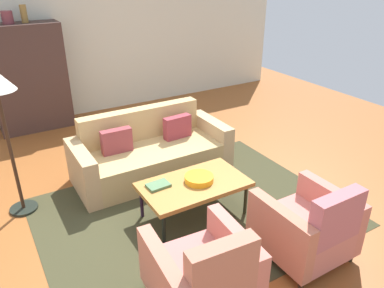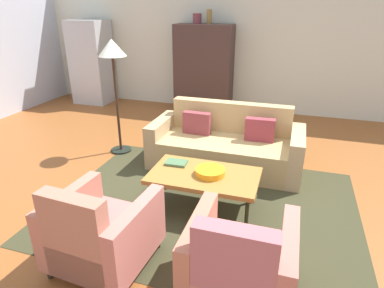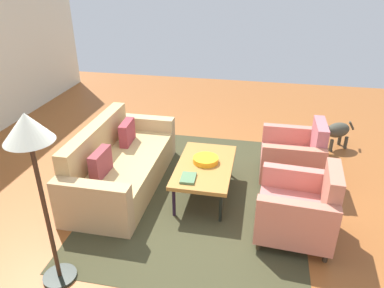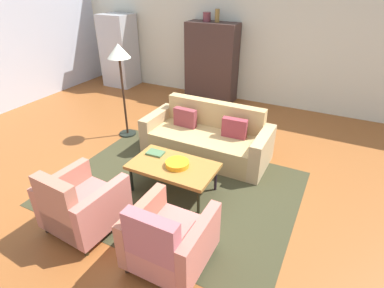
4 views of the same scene
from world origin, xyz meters
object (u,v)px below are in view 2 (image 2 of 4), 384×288
object	(u,v)px
coffee_table	(204,177)
fruit_bowl	(210,172)
vase_tall	(197,19)
vase_round	(209,17)
refrigerator	(92,62)
floor_lamp	(113,59)
armchair_right	(239,266)
book_stack	(176,163)
cabinet	(204,69)
armchair_left	(99,235)
couch	(226,146)

from	to	relation	value
coffee_table	fruit_bowl	bearing A→B (deg)	0.00
fruit_bowl	vase_tall	distance (m)	4.14
vase_round	refrigerator	distance (m)	2.94
floor_lamp	armchair_right	bearing A→B (deg)	-45.10
book_stack	floor_lamp	xyz separation A→B (m)	(-1.32, 1.00, 0.99)
armchair_right	vase_round	distance (m)	5.32
vase_round	floor_lamp	size ratio (longest dim) A/B	0.16
vase_tall	floor_lamp	size ratio (longest dim) A/B	0.12
coffee_table	cabinet	distance (m)	3.85
coffee_table	armchair_left	xyz separation A→B (m)	(-0.60, -1.17, -0.06)
armchair_left	vase_round	bearing A→B (deg)	98.06
armchair_right	floor_lamp	size ratio (longest dim) A/B	0.51
coffee_table	vase_tall	bearing A→B (deg)	108.12
cabinet	refrigerator	bearing A→B (deg)	-177.75
cabinet	refrigerator	distance (m)	2.66
armchair_right	cabinet	world-z (taller)	cabinet
armchair_right	fruit_bowl	size ratio (longest dim) A/B	2.68
coffee_table	armchair_right	distance (m)	1.31
book_stack	vase_tall	distance (m)	3.90
fruit_bowl	book_stack	bearing A→B (deg)	162.91
armchair_left	book_stack	size ratio (longest dim) A/B	3.45
armchair_left	cabinet	bearing A→B (deg)	99.23
vase_tall	floor_lamp	bearing A→B (deg)	-101.00
couch	fruit_bowl	bearing A→B (deg)	93.31
couch	armchair_left	bearing A→B (deg)	75.69
floor_lamp	vase_round	bearing A→B (deg)	73.66
vase_round	floor_lamp	xyz separation A→B (m)	(-0.74, -2.53, -0.49)
armchair_left	vase_round	world-z (taller)	vase_round
cabinet	vase_round	size ratio (longest dim) A/B	6.52
floor_lamp	refrigerator	bearing A→B (deg)	129.67
cabinet	floor_lamp	xyz separation A→B (m)	(-0.64, -2.54, 0.54)
couch	vase_round	bearing A→B (deg)	-68.93
couch	vase_round	distance (m)	3.13
vase_round	refrigerator	xyz separation A→B (m)	(-2.76, -0.10, -1.01)
couch	armchair_right	distance (m)	2.43
couch	floor_lamp	world-z (taller)	floor_lamp
couch	book_stack	size ratio (longest dim) A/B	8.23
armchair_left	floor_lamp	xyz separation A→B (m)	(-1.09, 2.30, 1.10)
armchair_right	couch	bearing A→B (deg)	104.06
refrigerator	cabinet	bearing A→B (deg)	2.25
armchair_right	book_stack	world-z (taller)	armchair_right
fruit_bowl	book_stack	world-z (taller)	fruit_bowl
armchair_right	cabinet	xyz separation A→B (m)	(-1.65, 4.84, 0.56)
couch	coffee_table	size ratio (longest dim) A/B	1.75
book_stack	vase_tall	bearing A→B (deg)	103.12
coffee_table	book_stack	size ratio (longest dim) A/B	4.70
coffee_table	vase_round	bearing A→B (deg)	104.53
couch	vase_round	size ratio (longest dim) A/B	7.62
cabinet	vase_tall	distance (m)	1.01
coffee_table	floor_lamp	distance (m)	2.29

